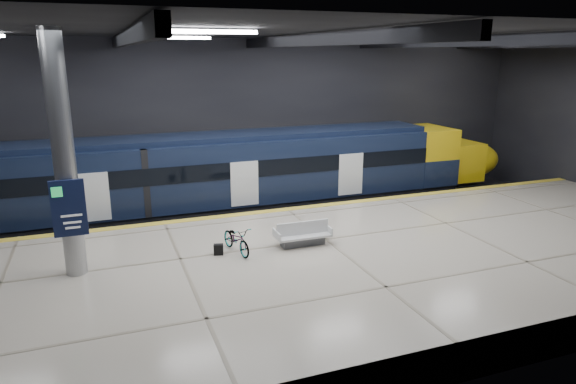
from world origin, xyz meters
TOP-DOWN VIEW (x-y plane):
  - ground at (0.00, 0.00)m, footprint 30.00×30.00m
  - room_shell at (-0.00, 0.00)m, footprint 30.10×16.10m
  - platform at (0.00, -2.50)m, footprint 30.00×11.00m
  - safety_strip at (0.00, 2.75)m, footprint 30.00×0.40m
  - rails at (0.00, 5.50)m, footprint 30.00×1.52m
  - train at (-2.66, 5.50)m, footprint 29.40×2.84m
  - bench at (-0.96, -1.23)m, footprint 1.89×0.81m
  - bicycle at (-3.19, -1.09)m, footprint 0.93×1.78m
  - pannier_bag at (-3.79, -1.09)m, footprint 0.34×0.25m
  - info_column at (-8.00, -1.03)m, footprint 0.90×0.78m

SIDE VIEW (x-z plane):
  - ground at x=0.00m, z-range 0.00..0.00m
  - rails at x=0.00m, z-range 0.00..0.16m
  - platform at x=0.00m, z-range 0.00..1.10m
  - safety_strip at x=0.00m, z-range 1.10..1.11m
  - pannier_bag at x=-3.79m, z-range 1.10..1.45m
  - bench at x=-0.96m, z-range 0.98..1.80m
  - bicycle at x=-3.19m, z-range 1.10..1.99m
  - train at x=-2.66m, z-range 0.16..3.95m
  - info_column at x=-8.00m, z-range 1.01..7.91m
  - room_shell at x=0.00m, z-range 1.69..9.74m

